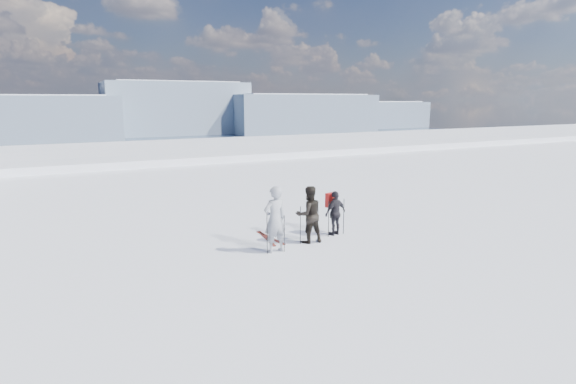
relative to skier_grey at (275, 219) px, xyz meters
name	(u,v)px	position (x,y,z in m)	size (l,w,h in m)	color
lake_basin	(167,227)	(2.06, 27.17, -7.51)	(820.00, 820.00, 71.62)	white
far_mountain_range	(104,113)	(31.66, 451.95, -8.20)	(770.00, 110.00, 53.00)	slate
skier_grey	(275,219)	(0.00, 0.00, 0.00)	(0.73, 0.48, 2.01)	#9397A1
skier_dark	(309,214)	(1.36, 0.37, -0.09)	(0.89, 0.69, 1.83)	black
skier_pack	(335,213)	(2.55, 0.67, -0.25)	(0.89, 0.37, 1.51)	black
backpack	(331,183)	(2.49, 0.92, 0.75)	(0.32, 0.18, 0.48)	red
ski_poles	(308,225)	(1.29, 0.27, -0.40)	(3.17, 0.77, 1.23)	black
skis_loose	(268,238)	(0.36, 1.29, -0.99)	(0.43, 1.70, 0.03)	black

